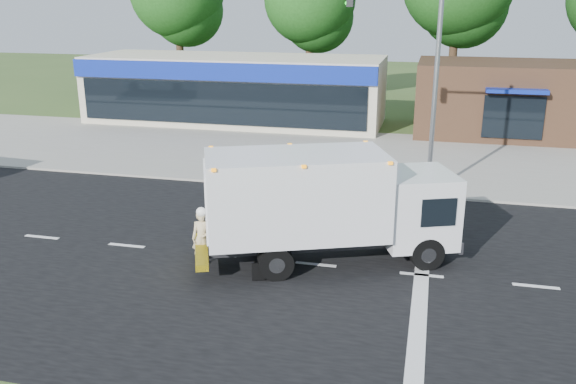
{
  "coord_description": "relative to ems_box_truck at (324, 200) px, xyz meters",
  "views": [
    {
      "loc": [
        3.0,
        -15.88,
        7.38
      ],
      "look_at": [
        -1.16,
        1.38,
        1.7
      ],
      "focal_mm": 38.0,
      "sensor_mm": 36.0,
      "label": 1
    }
  ],
  "objects": [
    {
      "name": "sidewalk",
      "position": [
        -0.16,
        7.91,
        -1.84
      ],
      "size": [
        60.0,
        2.4,
        0.12
      ],
      "primitive_type": "cube",
      "color": "gray",
      "rests_on": "ground"
    },
    {
      "name": "emergency_worker",
      "position": [
        -3.35,
        -0.98,
        -1.04
      ],
      "size": [
        0.69,
        0.57,
        1.74
      ],
      "rotation": [
        0.0,
        0.0,
        0.34
      ],
      "color": "#CAB586",
      "rests_on": "ground"
    },
    {
      "name": "road_asphalt",
      "position": [
        -0.16,
        -0.29,
        -1.89
      ],
      "size": [
        60.0,
        14.0,
        0.02
      ],
      "primitive_type": "cube",
      "color": "black",
      "rests_on": "ground"
    },
    {
      "name": "retail_strip_mall",
      "position": [
        -9.16,
        19.64,
        0.12
      ],
      "size": [
        18.0,
        6.2,
        4.0
      ],
      "color": "#BEB79E",
      "rests_on": "ground"
    },
    {
      "name": "parking_apron",
      "position": [
        -0.16,
        13.71,
        -1.89
      ],
      "size": [
        60.0,
        9.0,
        0.02
      ],
      "primitive_type": "cube",
      "color": "gray",
      "rests_on": "ground"
    },
    {
      "name": "traffic_signal_pole",
      "position": [
        2.19,
        7.31,
        3.03
      ],
      "size": [
        3.51,
        0.25,
        8.0
      ],
      "color": "gray",
      "rests_on": "ground"
    },
    {
      "name": "brown_storefront",
      "position": [
        6.84,
        19.69,
        0.1
      ],
      "size": [
        10.0,
        6.7,
        4.0
      ],
      "color": "#382316",
      "rests_on": "ground"
    },
    {
      "name": "ems_box_truck",
      "position": [
        0.0,
        0.0,
        0.0
      ],
      "size": [
        7.74,
        4.89,
        3.29
      ],
      "rotation": [
        0.0,
        0.0,
        0.38
      ],
      "color": "black",
      "rests_on": "ground"
    },
    {
      "name": "ground",
      "position": [
        -0.16,
        -0.29,
        -1.9
      ],
      "size": [
        120.0,
        120.0,
        0.0
      ],
      "primitive_type": "plane",
      "color": "#385123",
      "rests_on": "ground"
    },
    {
      "name": "lane_markings",
      "position": [
        1.19,
        -1.64,
        -1.88
      ],
      "size": [
        55.2,
        7.0,
        0.01
      ],
      "color": "silver",
      "rests_on": "road_asphalt"
    }
  ]
}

